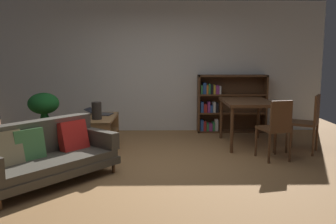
{
  "coord_description": "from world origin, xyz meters",
  "views": [
    {
      "loc": [
        0.02,
        -4.95,
        1.58
      ],
      "look_at": [
        0.11,
        0.31,
        0.76
      ],
      "focal_mm": 38.68,
      "sensor_mm": 36.0,
      "label": 1
    }
  ],
  "objects_px": {
    "dining_chair_near": "(276,127)",
    "bookshelf": "(227,104)",
    "media_console": "(101,134)",
    "potted_floor_plant": "(44,110)",
    "open_laptop": "(100,113)",
    "dining_table": "(247,106)",
    "dining_chair_far": "(308,120)",
    "desk_speaker": "(97,111)",
    "fabric_couch": "(44,154)"
  },
  "relations": [
    {
      "from": "desk_speaker",
      "to": "dining_chair_far",
      "type": "bearing_deg",
      "value": 0.0
    },
    {
      "from": "bookshelf",
      "to": "potted_floor_plant",
      "type": "bearing_deg",
      "value": -157.77
    },
    {
      "from": "dining_table",
      "to": "bookshelf",
      "type": "height_order",
      "value": "bookshelf"
    },
    {
      "from": "dining_table",
      "to": "dining_chair_far",
      "type": "distance_m",
      "value": 1.05
    },
    {
      "from": "desk_speaker",
      "to": "potted_floor_plant",
      "type": "relative_size",
      "value": 0.29
    },
    {
      "from": "fabric_couch",
      "to": "dining_table",
      "type": "height_order",
      "value": "dining_table"
    },
    {
      "from": "fabric_couch",
      "to": "dining_chair_far",
      "type": "relative_size",
      "value": 1.89
    },
    {
      "from": "fabric_couch",
      "to": "dining_chair_near",
      "type": "distance_m",
      "value": 3.34
    },
    {
      "from": "open_laptop",
      "to": "dining_chair_far",
      "type": "relative_size",
      "value": 0.51
    },
    {
      "from": "open_laptop",
      "to": "desk_speaker",
      "type": "height_order",
      "value": "desk_speaker"
    },
    {
      "from": "media_console",
      "to": "dining_chair_far",
      "type": "relative_size",
      "value": 1.15
    },
    {
      "from": "open_laptop",
      "to": "dining_table",
      "type": "bearing_deg",
      "value": 1.14
    },
    {
      "from": "fabric_couch",
      "to": "open_laptop",
      "type": "bearing_deg",
      "value": 77.09
    },
    {
      "from": "open_laptop",
      "to": "media_console",
      "type": "bearing_deg",
      "value": -80.28
    },
    {
      "from": "potted_floor_plant",
      "to": "dining_table",
      "type": "bearing_deg",
      "value": 3.2
    },
    {
      "from": "media_console",
      "to": "open_laptop",
      "type": "distance_m",
      "value": 0.41
    },
    {
      "from": "open_laptop",
      "to": "potted_floor_plant",
      "type": "height_order",
      "value": "potted_floor_plant"
    },
    {
      "from": "fabric_couch",
      "to": "dining_chair_far",
      "type": "height_order",
      "value": "dining_chair_far"
    },
    {
      "from": "potted_floor_plant",
      "to": "dining_table",
      "type": "xyz_separation_m",
      "value": [
        3.51,
        0.2,
        0.03
      ]
    },
    {
      "from": "potted_floor_plant",
      "to": "open_laptop",
      "type": "bearing_deg",
      "value": 8.87
    },
    {
      "from": "open_laptop",
      "to": "desk_speaker",
      "type": "xyz_separation_m",
      "value": [
        0.02,
        -0.48,
        0.11
      ]
    },
    {
      "from": "desk_speaker",
      "to": "dining_chair_far",
      "type": "relative_size",
      "value": 0.29
    },
    {
      "from": "open_laptop",
      "to": "dining_table",
      "type": "distance_m",
      "value": 2.58
    },
    {
      "from": "fabric_couch",
      "to": "dining_table",
      "type": "relative_size",
      "value": 1.56
    },
    {
      "from": "potted_floor_plant",
      "to": "dining_chair_near",
      "type": "xyz_separation_m",
      "value": [
        3.73,
        -0.78,
        -0.15
      ]
    },
    {
      "from": "fabric_couch",
      "to": "bookshelf",
      "type": "xyz_separation_m",
      "value": [
        2.85,
        3.04,
        0.22
      ]
    },
    {
      "from": "potted_floor_plant",
      "to": "dining_chair_far",
      "type": "xyz_separation_m",
      "value": [
        4.4,
        -0.33,
        -0.13
      ]
    },
    {
      "from": "desk_speaker",
      "to": "media_console",
      "type": "bearing_deg",
      "value": 84.9
    },
    {
      "from": "media_console",
      "to": "potted_floor_plant",
      "type": "bearing_deg",
      "value": 173.41
    },
    {
      "from": "media_console",
      "to": "dining_table",
      "type": "xyz_separation_m",
      "value": [
        2.54,
        0.31,
        0.43
      ]
    },
    {
      "from": "potted_floor_plant",
      "to": "dining_table",
      "type": "relative_size",
      "value": 0.83
    },
    {
      "from": "dining_chair_near",
      "to": "dining_chair_far",
      "type": "relative_size",
      "value": 0.97
    },
    {
      "from": "potted_floor_plant",
      "to": "media_console",
      "type": "bearing_deg",
      "value": -6.59
    },
    {
      "from": "dining_chair_near",
      "to": "bookshelf",
      "type": "height_order",
      "value": "bookshelf"
    },
    {
      "from": "fabric_couch",
      "to": "open_laptop",
      "type": "relative_size",
      "value": 3.71
    },
    {
      "from": "dining_table",
      "to": "dining_chair_near",
      "type": "relative_size",
      "value": 1.25
    },
    {
      "from": "fabric_couch",
      "to": "dining_table",
      "type": "xyz_separation_m",
      "value": [
        2.99,
        1.86,
        0.35
      ]
    },
    {
      "from": "media_console",
      "to": "potted_floor_plant",
      "type": "distance_m",
      "value": 1.06
    },
    {
      "from": "open_laptop",
      "to": "dining_chair_near",
      "type": "distance_m",
      "value": 2.95
    },
    {
      "from": "media_console",
      "to": "dining_chair_far",
      "type": "xyz_separation_m",
      "value": [
        3.42,
        -0.22,
        0.26
      ]
    },
    {
      "from": "media_console",
      "to": "desk_speaker",
      "type": "bearing_deg",
      "value": -95.1
    },
    {
      "from": "media_console",
      "to": "dining_chair_near",
      "type": "distance_m",
      "value": 2.85
    },
    {
      "from": "potted_floor_plant",
      "to": "dining_chair_near",
      "type": "relative_size",
      "value": 1.03
    },
    {
      "from": "bookshelf",
      "to": "fabric_couch",
      "type": "bearing_deg",
      "value": -133.12
    },
    {
      "from": "desk_speaker",
      "to": "bookshelf",
      "type": "bearing_deg",
      "value": 35.3
    },
    {
      "from": "open_laptop",
      "to": "dining_chair_far",
      "type": "bearing_deg",
      "value": -7.82
    },
    {
      "from": "dining_table",
      "to": "dining_chair_far",
      "type": "xyz_separation_m",
      "value": [
        0.89,
        -0.53,
        -0.17
      ]
    },
    {
      "from": "fabric_couch",
      "to": "open_laptop",
      "type": "height_order",
      "value": "fabric_couch"
    },
    {
      "from": "bookshelf",
      "to": "dining_table",
      "type": "bearing_deg",
      "value": -82.93
    },
    {
      "from": "potted_floor_plant",
      "to": "bookshelf",
      "type": "height_order",
      "value": "bookshelf"
    }
  ]
}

